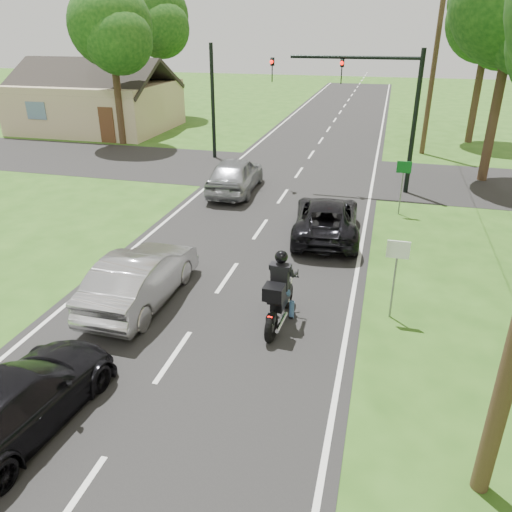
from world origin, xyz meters
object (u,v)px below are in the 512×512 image
(motorcycle_rider, at_px, (279,297))
(sign_white, at_px, (397,261))
(sign_green, at_px, (403,175))
(dark_suv, at_px, (326,218))
(silver_suv, at_px, (235,174))
(dark_car_behind, at_px, (18,400))
(utility_pole_far, at_px, (435,60))
(silver_sedan, at_px, (141,277))
(traffic_signal, at_px, (372,95))

(motorcycle_rider, distance_m, sign_white, 2.99)
(sign_green, bearing_deg, dark_suv, -130.26)
(silver_suv, xyz_separation_m, dark_car_behind, (0.37, -14.86, -0.17))
(utility_pole_far, bearing_deg, silver_sedan, -111.84)
(traffic_signal, xyz_separation_m, sign_white, (1.36, -11.02, -2.54))
(silver_suv, bearing_deg, silver_sedan, 89.42)
(silver_suv, distance_m, dark_car_behind, 14.87)
(motorcycle_rider, bearing_deg, sign_green, 75.11)
(sign_green, bearing_deg, silver_sedan, -126.95)
(motorcycle_rider, xyz_separation_m, sign_green, (2.88, 9.06, 0.81))
(motorcycle_rider, xyz_separation_m, utility_pole_far, (4.18, 20.08, 4.29))
(dark_suv, xyz_separation_m, silver_suv, (-4.58, 4.12, 0.13))
(utility_pole_far, distance_m, sign_white, 19.39)
(traffic_signal, distance_m, sign_green, 4.24)
(dark_suv, relative_size, utility_pole_far, 0.47)
(motorcycle_rider, distance_m, dark_car_behind, 6.03)
(sign_white, bearing_deg, silver_suv, 126.98)
(dark_suv, height_order, dark_car_behind, dark_suv)
(traffic_signal, height_order, sign_green, traffic_signal)
(silver_sedan, distance_m, traffic_signal, 13.38)
(motorcycle_rider, bearing_deg, traffic_signal, 86.52)
(motorcycle_rider, xyz_separation_m, dark_suv, (0.37, 6.09, -0.12))
(silver_sedan, distance_m, utility_pole_far, 21.87)
(silver_sedan, bearing_deg, sign_white, -171.70)
(silver_sedan, relative_size, traffic_signal, 0.69)
(motorcycle_rider, relative_size, sign_white, 1.10)
(silver_suv, height_order, sign_white, sign_white)
(silver_sedan, bearing_deg, utility_pole_far, -111.24)
(dark_car_behind, distance_m, traffic_signal, 17.85)
(motorcycle_rider, distance_m, traffic_signal, 12.60)
(utility_pole_far, bearing_deg, dark_suv, -105.25)
(dark_suv, distance_m, silver_sedan, 7.23)
(traffic_signal, bearing_deg, sign_green, -62.62)
(motorcycle_rider, xyz_separation_m, silver_sedan, (-3.80, 0.18, -0.05))
(traffic_signal, xyz_separation_m, utility_pole_far, (2.86, 8.00, 0.95))
(motorcycle_rider, height_order, sign_white, sign_white)
(silver_sedan, height_order, sign_white, sign_white)
(dark_suv, bearing_deg, sign_white, 108.94)
(silver_suv, distance_m, utility_pole_far, 13.64)
(silver_suv, bearing_deg, utility_pole_far, -133.38)
(silver_sedan, height_order, silver_suv, silver_suv)
(silver_suv, xyz_separation_m, utility_pole_far, (8.39, 9.86, 4.29))
(silver_sedan, xyz_separation_m, dark_car_behind, (-0.04, -4.83, -0.10))
(traffic_signal, bearing_deg, dark_car_behind, -107.14)
(silver_sedan, distance_m, dark_car_behind, 4.83)
(motorcycle_rider, height_order, sign_green, sign_green)
(traffic_signal, bearing_deg, motorcycle_rider, -96.22)
(traffic_signal, bearing_deg, sign_white, -82.95)
(utility_pole_far, height_order, sign_green, utility_pole_far)
(motorcycle_rider, distance_m, dark_suv, 6.10)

